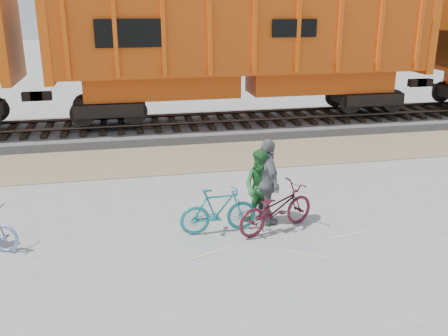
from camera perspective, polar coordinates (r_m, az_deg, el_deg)
The scene contains 9 objects.
ground at distance 10.87m, azimuth 2.96°, elevation -7.26°, with size 120.00×120.00×0.00m, color #9E9E99.
gravel_strip at distance 15.89m, azimuth -2.03°, elevation 1.26°, with size 120.00×3.00×0.02m, color #9C8161.
ballast_bed at distance 19.18m, azimuth -3.83°, elevation 4.70°, with size 120.00×4.00×0.30m, color slate.
track at distance 19.11m, azimuth -3.85°, elevation 5.64°, with size 120.00×2.60×0.24m.
hopper_car_center at distance 19.09m, azimuth 2.26°, elevation 13.36°, with size 14.00×3.13×4.65m.
bicycle_teal at distance 10.63m, azimuth -0.64°, elevation -4.86°, with size 0.47×1.68×1.01m, color teal.
bicycle_maroon at distance 10.79m, azimuth 5.98°, elevation -4.58°, with size 0.67×1.94×1.02m, color #551625.
person_man at distance 10.90m, azimuth 4.31°, elevation -2.29°, with size 0.84×0.65×1.72m, color #256A30.
person_woman at distance 10.95m, azimuth 4.93°, elevation -1.61°, with size 1.13×0.47×1.94m, color slate.
Camera 1 is at (-2.54, -9.46, 4.73)m, focal length 40.00 mm.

